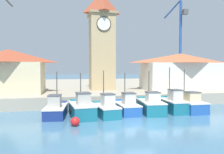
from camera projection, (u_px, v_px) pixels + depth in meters
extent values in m
plane|color=teal|center=(142.00, 126.00, 17.38)|extent=(300.00, 300.00, 0.00)
cube|color=#A89E89|center=(96.00, 87.00, 44.89)|extent=(120.00, 40.00, 1.39)
cube|color=navy|center=(56.00, 111.00, 20.84)|extent=(2.22, 4.57, 0.91)
cube|color=navy|center=(59.00, 102.00, 22.75)|extent=(1.57, 0.75, 0.24)
cube|color=silver|center=(56.00, 106.00, 20.82)|extent=(2.28, 4.63, 0.12)
cube|color=#B2ADA3|center=(55.00, 101.00, 20.02)|extent=(1.20, 1.42, 1.07)
cube|color=#4C4C51|center=(55.00, 95.00, 20.00)|extent=(1.29, 1.51, 0.08)
cylinder|color=#4C4742|center=(57.00, 88.00, 21.30)|extent=(0.10, 0.10, 3.23)
torus|color=black|center=(46.00, 111.00, 20.95)|extent=(0.17, 0.53, 0.52)
cube|color=#196B7F|center=(82.00, 111.00, 20.48)|extent=(2.42, 4.47, 1.20)
cube|color=#196B7F|center=(78.00, 100.00, 22.24)|extent=(1.71, 0.78, 0.24)
cube|color=silver|center=(82.00, 104.00, 20.45)|extent=(2.48, 4.54, 0.12)
cube|color=#B2ADA3|center=(83.00, 99.00, 19.72)|extent=(1.30, 1.41, 1.02)
cube|color=#4C4C51|center=(83.00, 93.00, 19.70)|extent=(1.39, 1.50, 0.08)
cylinder|color=#4C4742|center=(81.00, 88.00, 20.90)|extent=(0.10, 0.10, 2.84)
torus|color=black|center=(70.00, 111.00, 20.35)|extent=(0.18, 0.53, 0.52)
cube|color=#196B7F|center=(105.00, 111.00, 21.00)|extent=(2.34, 4.37, 0.96)
cube|color=#196B7F|center=(100.00, 102.00, 22.69)|extent=(1.55, 0.81, 0.24)
cube|color=silver|center=(105.00, 105.00, 20.98)|extent=(2.41, 4.44, 0.12)
cube|color=silver|center=(108.00, 100.00, 20.27)|extent=(1.22, 1.39, 1.10)
cube|color=#4C4C51|center=(108.00, 94.00, 20.25)|extent=(1.31, 1.48, 0.08)
cylinder|color=#4C4742|center=(104.00, 87.00, 21.40)|extent=(0.10, 0.10, 3.31)
torus|color=black|center=(95.00, 111.00, 20.87)|extent=(0.20, 0.53, 0.52)
cube|color=#2356A8|center=(126.00, 109.00, 22.24)|extent=(1.98, 4.28, 0.93)
cube|color=#2356A8|center=(121.00, 100.00, 24.01)|extent=(1.57, 0.66, 0.24)
cube|color=silver|center=(126.00, 104.00, 22.22)|extent=(2.05, 4.34, 0.12)
cube|color=beige|center=(129.00, 99.00, 21.48)|extent=(1.14, 1.31, 1.07)
cube|color=#4C4C51|center=(129.00, 93.00, 21.46)|extent=(1.22, 1.39, 0.08)
cylinder|color=#4C4742|center=(125.00, 88.00, 22.67)|extent=(0.10, 0.10, 3.04)
torus|color=black|center=(116.00, 109.00, 22.21)|extent=(0.14, 0.52, 0.52)
cube|color=#196B7F|center=(150.00, 107.00, 22.40)|extent=(2.36, 4.64, 1.17)
cube|color=#196B7F|center=(145.00, 98.00, 24.34)|extent=(1.72, 0.75, 0.24)
cube|color=silver|center=(150.00, 101.00, 22.37)|extent=(2.42, 4.70, 0.12)
cube|color=silver|center=(153.00, 97.00, 21.57)|extent=(1.29, 1.44, 0.92)
cube|color=#4C4C51|center=(153.00, 92.00, 21.55)|extent=(1.38, 1.53, 0.08)
cylinder|color=#4C4742|center=(149.00, 85.00, 22.86)|extent=(0.10, 0.10, 3.01)
torus|color=black|center=(140.00, 107.00, 22.50)|extent=(0.17, 0.53, 0.52)
cube|color=#196B7F|center=(172.00, 106.00, 23.12)|extent=(1.84, 4.29, 1.19)
cube|color=#196B7F|center=(164.00, 97.00, 24.93)|extent=(1.53, 0.62, 0.24)
cube|color=silver|center=(172.00, 100.00, 23.10)|extent=(1.90, 4.35, 0.12)
cube|color=beige|center=(175.00, 95.00, 22.34)|extent=(1.09, 1.29, 1.06)
cube|color=#4C4C51|center=(175.00, 90.00, 22.32)|extent=(1.17, 1.37, 0.08)
cylinder|color=#4C4742|center=(169.00, 83.00, 23.55)|extent=(0.10, 0.10, 3.38)
torus|color=black|center=(162.00, 106.00, 23.12)|extent=(0.13, 0.52, 0.52)
cube|color=#2356A8|center=(187.00, 106.00, 23.56)|extent=(2.06, 4.96, 1.05)
cube|color=#2356A8|center=(177.00, 97.00, 25.72)|extent=(1.75, 0.60, 0.24)
cube|color=silver|center=(187.00, 101.00, 23.54)|extent=(2.12, 5.02, 0.12)
cube|color=beige|center=(192.00, 97.00, 22.67)|extent=(1.24, 1.49, 0.93)
cube|color=#4C4C51|center=(192.00, 92.00, 22.65)|extent=(1.32, 1.57, 0.08)
cylinder|color=#4C4742|center=(184.00, 84.00, 24.08)|extent=(0.10, 0.10, 3.32)
torus|color=black|center=(176.00, 106.00, 23.58)|extent=(0.12, 0.52, 0.52)
cube|color=tan|center=(102.00, 53.00, 32.62)|extent=(3.52, 3.52, 11.02)
cube|color=#9C865F|center=(102.00, 15.00, 32.39)|extent=(4.02, 4.02, 0.30)
pyramid|color=#A3472D|center=(102.00, 3.00, 32.32)|extent=(4.02, 4.02, 3.15)
cylinder|color=white|center=(104.00, 24.00, 30.68)|extent=(1.94, 0.12, 1.94)
torus|color=#332D23|center=(104.00, 24.00, 30.64)|extent=(2.06, 0.12, 2.06)
cube|color=beige|center=(9.00, 78.00, 27.97)|extent=(8.44, 6.23, 3.94)
pyramid|color=#A3472D|center=(9.00, 56.00, 27.86)|extent=(8.84, 6.63, 1.67)
cube|color=silver|center=(181.00, 76.00, 33.00)|extent=(11.28, 5.42, 3.99)
pyramid|color=#C1603D|center=(181.00, 58.00, 32.89)|extent=(11.68, 5.82, 1.43)
cube|color=navy|center=(180.00, 80.00, 46.40)|extent=(2.00, 2.00, 1.20)
cylinder|color=#284C93|center=(180.00, 40.00, 46.05)|extent=(0.56, 0.56, 16.12)
cylinder|color=#284C93|center=(172.00, 9.00, 48.28)|extent=(1.54, 5.59, 2.94)
cube|color=#4C4C4C|center=(185.00, 12.00, 44.68)|extent=(1.00, 1.00, 1.00)
sphere|color=red|center=(75.00, 121.00, 17.30)|extent=(0.73, 0.73, 0.73)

